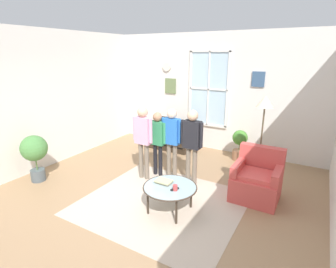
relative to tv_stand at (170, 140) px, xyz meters
name	(u,v)px	position (x,y,z in m)	size (l,w,h in m)	color
ground_plane	(143,204)	(0.92, -2.54, -0.24)	(6.04, 6.83, 0.02)	#9E7A56
back_wall	(214,93)	(0.92, 0.63, 1.23)	(5.44, 0.17, 2.91)	silver
side_wall_left	(28,103)	(-1.86, -2.54, 1.23)	(0.12, 6.23, 2.91)	silver
area_rug	(162,203)	(1.20, -2.37, -0.23)	(2.56, 2.28, 0.01)	#C6B29E
tv_stand	(170,140)	(0.00, 0.00, 0.00)	(1.11, 0.48, 0.46)	#2D2319
television	(170,124)	(0.00, 0.00, 0.43)	(0.58, 0.08, 0.39)	#4C4C4C
armchair	(257,180)	(2.51, -1.38, 0.10)	(0.76, 0.74, 0.87)	#D14C47
coffee_table	(170,188)	(1.42, -2.49, 0.17)	(0.86, 0.86, 0.43)	#99B2B7
book_stack	(164,182)	(1.28, -2.44, 0.22)	(0.26, 0.19, 0.05)	#826E5E
cup	(175,188)	(1.55, -2.55, 0.24)	(0.07, 0.07, 0.09)	#BF3F3F
remote_near_books	(175,189)	(1.53, -2.53, 0.21)	(0.04, 0.14, 0.02)	black
remote_near_cup	(169,182)	(1.35, -2.38, 0.21)	(0.04, 0.14, 0.02)	black
person_pink_shirt	(143,135)	(0.40, -1.74, 0.69)	(0.44, 0.20, 1.46)	#726656
person_green_shirt	(158,137)	(0.56, -1.48, 0.60)	(0.40, 0.18, 1.32)	black
person_blue_shirt	(172,135)	(0.85, -1.42, 0.66)	(0.43, 0.19, 1.42)	#726656
person_black_shirt	(192,139)	(1.32, -1.49, 0.68)	(0.44, 0.20, 1.45)	#726656
potted_plant_by_window	(240,143)	(1.77, 0.17, 0.17)	(0.35, 0.35, 0.72)	#9E6B4C
potted_plant_corner	(35,152)	(-1.35, -2.88, 0.38)	(0.50, 0.50, 0.93)	#4C565B
floor_lamp	(264,110)	(2.39, -0.68, 1.18)	(0.32, 0.32, 1.69)	black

